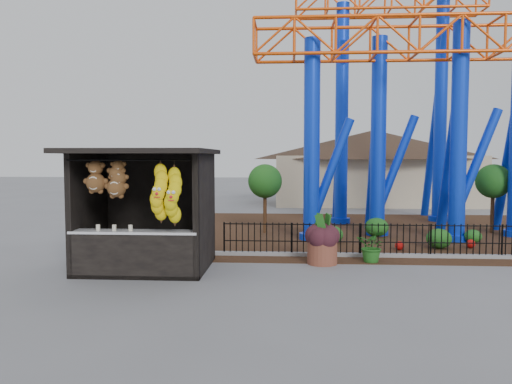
# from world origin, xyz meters

# --- Properties ---
(ground) EXTENTS (120.00, 120.00, 0.00)m
(ground) POSITION_xyz_m (0.00, 0.00, 0.00)
(ground) COLOR slate
(ground) RESTS_ON ground
(mulch_bed) EXTENTS (18.00, 12.00, 0.02)m
(mulch_bed) POSITION_xyz_m (4.00, 8.00, 0.01)
(mulch_bed) COLOR #331E11
(mulch_bed) RESTS_ON ground
(curb) EXTENTS (18.00, 0.18, 0.12)m
(curb) POSITION_xyz_m (4.00, 3.00, 0.06)
(curb) COLOR gray
(curb) RESTS_ON ground
(prize_booth) EXTENTS (3.50, 3.40, 3.12)m
(prize_booth) POSITION_xyz_m (-2.98, 0.91, 1.53)
(prize_booth) COLOR black
(prize_booth) RESTS_ON ground
(picket_fence) EXTENTS (12.20, 0.06, 1.00)m
(picket_fence) POSITION_xyz_m (4.90, 3.00, 0.50)
(picket_fence) COLOR black
(picket_fence) RESTS_ON ground
(roller_coaster) EXTENTS (11.00, 6.37, 10.82)m
(roller_coaster) POSITION_xyz_m (5.12, 8.23, 6.44)
(roller_coaster) COLOR #0C34D9
(roller_coaster) RESTS_ON ground
(terracotta_planter) EXTENTS (0.95, 0.95, 0.65)m
(terracotta_planter) POSITION_xyz_m (1.62, 2.01, 0.33)
(terracotta_planter) COLOR brown
(terracotta_planter) RESTS_ON ground
(planter_foliage) EXTENTS (0.70, 0.70, 0.64)m
(planter_foliage) POSITION_xyz_m (1.62, 2.01, 0.97)
(planter_foliage) COLOR #32141B
(planter_foliage) RESTS_ON terracotta_planter
(potted_plant) EXTENTS (1.05, 1.00, 0.92)m
(potted_plant) POSITION_xyz_m (3.03, 2.29, 0.46)
(potted_plant) COLOR #244F17
(potted_plant) RESTS_ON ground
(landscaping) EXTENTS (8.05, 3.86, 0.69)m
(landscaping) POSITION_xyz_m (4.72, 5.52, 0.31)
(landscaping) COLOR #1C5218
(landscaping) RESTS_ON mulch_bed
(pavilion) EXTENTS (15.00, 15.00, 4.80)m
(pavilion) POSITION_xyz_m (6.00, 20.00, 3.07)
(pavilion) COLOR #BFAD8C
(pavilion) RESTS_ON ground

